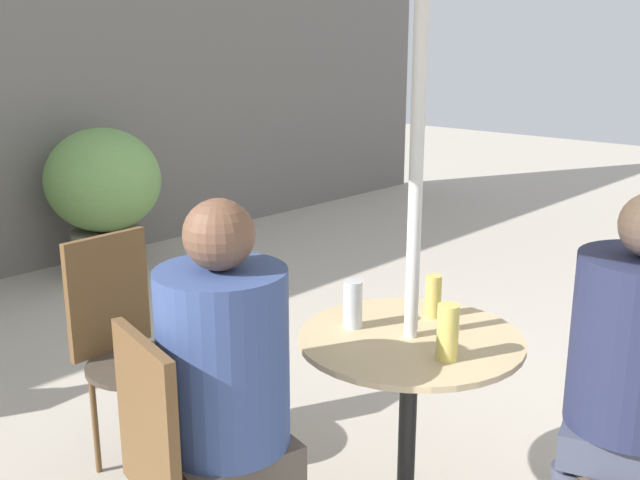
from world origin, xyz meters
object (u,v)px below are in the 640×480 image
Objects in this scene: bistro_chair_0 at (181,461)px; beer_glass_1 at (433,296)px; beer_glass_2 at (353,304)px; cafe_table_near at (409,382)px; bistro_chair_2 at (124,333)px; potted_plant_1 at (104,190)px; beer_glass_0 at (448,332)px; seated_person_0 at (229,383)px; seated_person_1 at (629,369)px.

beer_glass_1 is at bearing -84.83° from bistro_chair_0.
bistro_chair_0 is 6.26× the size of beer_glass_1.
beer_glass_2 is at bearing -76.53° from bistro_chair_0.
cafe_table_near is at bearing -90.00° from bistro_chair_0.
potted_plant_1 reaches higher than bistro_chair_2.
cafe_table_near is 0.70× the size of potted_plant_1.
beer_glass_0 is at bearing -91.03° from beer_glass_2.
bistro_chair_0 is at bearing 90.00° from seated_person_0.
potted_plant_1 is at bearing -117.68° from seated_person_1.
bistro_chair_2 is 6.26× the size of beer_glass_1.
cafe_table_near is at bearing 68.25° from beer_glass_0.
bistro_chair_0 reaches higher than beer_glass_0.
seated_person_1 is (0.84, -0.78, -0.00)m from seated_person_0.
seated_person_0 is (-0.25, -0.93, 0.19)m from bistro_chair_2.
cafe_table_near is at bearing -70.30° from beer_glass_2.
potted_plant_1 is (0.74, 3.30, -0.20)m from beer_glass_1.
seated_person_0 is at bearing 167.10° from cafe_table_near.
potted_plant_1 is at bearing 77.33° from beer_glass_1.
beer_glass_2 is (0.01, 0.38, -0.01)m from beer_glass_0.
beer_glass_0 is at bearing -75.97° from seated_person_1.
bistro_chair_2 is 0.98m from beer_glass_2.
cafe_table_near is 4.21× the size of beer_glass_0.
beer_glass_2 is (0.32, -0.89, 0.25)m from bistro_chair_2.
bistro_chair_0 is at bearing -56.55° from seated_person_1.
beer_glass_1 is (0.20, 0.05, 0.24)m from cafe_table_near.
seated_person_1 is at bearing -72.90° from cafe_table_near.
bistro_chair_2 is at bearing -2.47° from seated_person_0.
bistro_chair_2 is at bearing -120.28° from potted_plant_1.
bistro_chair_0 is 0.74× the size of seated_person_1.
beer_glass_1 is (0.59, -1.03, 0.25)m from bistro_chair_2.
cafe_table_near is 0.31m from beer_glass_1.
bistro_chair_0 is at bearing -115.89° from bistro_chair_2.
seated_person_1 is (0.59, -1.71, 0.19)m from bistro_chair_2.
potted_plant_1 is (1.01, 3.16, -0.20)m from beer_glass_2.
bistro_chair_2 is (-0.39, 1.08, -0.01)m from cafe_table_near.
seated_person_0 is at bearing -116.31° from potted_plant_1.
bistro_chair_0 is (-0.80, 0.18, -0.01)m from cafe_table_near.
potted_plant_1 reaches higher than beer_glass_0.
bistro_chair_2 is 0.89× the size of potted_plant_1.
seated_person_0 reaches higher than beer_glass_1.
bistro_chair_2 is at bearing -11.49° from bistro_chair_0.
beer_glass_2 is 3.32m from potted_plant_1.
bistro_chair_0 is at bearing -118.68° from potted_plant_1.
bistro_chair_0 reaches higher than beer_glass_1.
seated_person_1 is at bearing -100.57° from potted_plant_1.
beer_glass_0 reaches higher than beer_glass_1.
beer_glass_1 is (0.84, -0.10, 0.06)m from seated_person_0.
seated_person_1 reaches higher than beer_glass_0.
bistro_chair_0 is 0.24m from seated_person_0.
potted_plant_1 is (1.01, 3.54, -0.21)m from beer_glass_0.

